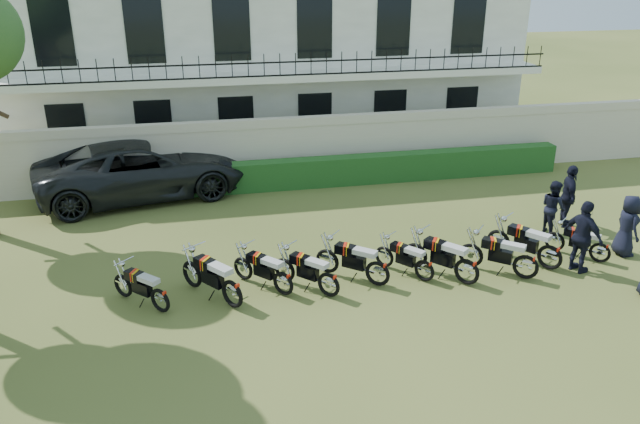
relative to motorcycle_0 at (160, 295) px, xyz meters
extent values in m
plane|color=#414F1F|center=(4.14, 0.36, -0.46)|extent=(100.00, 100.00, 0.00)
cube|color=beige|center=(4.14, 8.36, 0.54)|extent=(30.00, 0.30, 2.00)
cube|color=beige|center=(4.14, 8.36, 1.69)|extent=(30.00, 0.35, 0.30)
cube|color=#1D4A1A|center=(5.14, 7.56, 0.04)|extent=(18.00, 0.60, 1.00)
cube|color=white|center=(4.14, 14.36, 3.04)|extent=(20.00, 8.00, 7.00)
cube|color=white|center=(4.14, 9.66, 3.04)|extent=(20.00, 1.40, 0.25)
cube|color=black|center=(4.14, 9.01, 3.64)|extent=(20.00, 0.05, 0.05)
cube|color=black|center=(4.14, 9.01, 3.19)|extent=(20.00, 0.05, 0.05)
cube|color=black|center=(-3.36, 10.38, 1.14)|extent=(1.30, 0.12, 2.20)
cube|color=black|center=(-3.36, 10.38, 4.64)|extent=(1.30, 0.12, 2.20)
cube|color=black|center=(-0.36, 10.38, 1.14)|extent=(1.30, 0.12, 2.20)
cube|color=black|center=(-0.36, 10.38, 4.64)|extent=(1.30, 0.12, 2.20)
cube|color=black|center=(2.64, 10.38, 1.14)|extent=(1.30, 0.12, 2.20)
cube|color=black|center=(2.64, 10.38, 4.64)|extent=(1.30, 0.12, 2.20)
cube|color=black|center=(5.64, 10.38, 1.14)|extent=(1.30, 0.12, 2.20)
cube|color=black|center=(5.64, 10.38, 4.64)|extent=(1.30, 0.12, 2.20)
cube|color=black|center=(8.64, 10.38, 1.14)|extent=(1.30, 0.12, 2.20)
cube|color=black|center=(8.64, 10.38, 4.64)|extent=(1.30, 0.12, 2.20)
cube|color=black|center=(11.64, 10.38, 1.14)|extent=(1.30, 0.12, 2.20)
cube|color=black|center=(11.64, 10.38, 4.64)|extent=(1.30, 0.12, 2.20)
torus|color=black|center=(0.43, -0.44, -0.17)|extent=(0.47, 0.47, 0.58)
torus|color=black|center=(-0.44, 0.44, -0.17)|extent=(0.47, 0.47, 0.58)
cube|color=black|center=(0.03, -0.03, -0.03)|extent=(0.49, 0.49, 0.29)
cube|color=black|center=(-0.12, 0.12, 0.23)|extent=(0.48, 0.48, 0.21)
cube|color=red|center=(-0.12, 0.12, 0.24)|extent=(0.18, 0.27, 0.22)
cube|color=#E0A40B|center=(-0.08, 0.08, 0.24)|extent=(0.15, 0.25, 0.22)
cube|color=#B5B5B5|center=(0.21, -0.21, 0.27)|extent=(0.53, 0.53, 0.11)
cylinder|color=silver|center=(-0.34, 0.34, 0.52)|extent=(0.43, 0.42, 0.03)
torus|color=black|center=(2.04, -0.71, -0.12)|extent=(0.49, 0.61, 0.68)
torus|color=black|center=(1.17, 0.45, -0.12)|extent=(0.49, 0.61, 0.68)
cube|color=black|center=(1.64, -0.18, 0.05)|extent=(0.53, 0.61, 0.34)
cube|color=black|center=(1.48, 0.03, 0.35)|extent=(0.54, 0.58, 0.25)
cube|color=red|center=(1.48, 0.03, 0.36)|extent=(0.24, 0.30, 0.26)
cube|color=#E0A40B|center=(1.52, -0.03, 0.36)|extent=(0.21, 0.28, 0.26)
cube|color=#B5B5B5|center=(1.82, -0.42, 0.39)|extent=(0.58, 0.65, 0.13)
cylinder|color=silver|center=(1.27, 0.31, 0.68)|extent=(0.56, 0.43, 0.03)
torus|color=black|center=(3.25, -0.29, -0.16)|extent=(0.47, 0.51, 0.60)
torus|color=black|center=(2.40, 0.68, -0.16)|extent=(0.47, 0.51, 0.60)
cube|color=black|center=(2.86, 0.16, -0.01)|extent=(0.49, 0.53, 0.30)
cube|color=black|center=(2.71, 0.33, 0.25)|extent=(0.49, 0.50, 0.22)
cube|color=red|center=(2.71, 0.33, 0.26)|extent=(0.20, 0.27, 0.23)
cube|color=#E0A40B|center=(2.75, 0.28, 0.26)|extent=(0.17, 0.26, 0.23)
cube|color=#B5B5B5|center=(3.03, -0.04, 0.29)|extent=(0.54, 0.56, 0.12)
cylinder|color=silver|center=(2.50, 0.57, 0.55)|extent=(0.46, 0.42, 0.03)
torus|color=black|center=(4.31, -0.58, -0.15)|extent=(0.49, 0.51, 0.62)
torus|color=black|center=(3.41, 0.38, -0.15)|extent=(0.49, 0.51, 0.62)
cube|color=black|center=(3.90, -0.14, 0.00)|extent=(0.51, 0.53, 0.30)
cube|color=black|center=(3.74, 0.03, 0.27)|extent=(0.50, 0.51, 0.22)
cube|color=red|center=(3.74, 0.03, 0.28)|extent=(0.20, 0.28, 0.23)
cube|color=#E0A40B|center=(3.78, -0.01, 0.28)|extent=(0.17, 0.27, 0.23)
cube|color=#B5B5B5|center=(4.08, -0.34, 0.31)|extent=(0.56, 0.57, 0.12)
cylinder|color=silver|center=(3.52, 0.27, 0.57)|extent=(0.46, 0.44, 0.03)
torus|color=black|center=(5.66, -0.28, -0.14)|extent=(0.55, 0.50, 0.65)
torus|color=black|center=(4.61, 0.62, -0.14)|extent=(0.55, 0.50, 0.65)
cube|color=black|center=(5.18, 0.14, 0.02)|extent=(0.57, 0.53, 0.32)
cube|color=black|center=(4.99, 0.30, 0.31)|extent=(0.54, 0.52, 0.23)
cube|color=red|center=(4.99, 0.30, 0.32)|extent=(0.18, 0.30, 0.24)
cube|color=#E0A40B|center=(5.04, 0.25, 0.32)|extent=(0.15, 0.29, 0.24)
cube|color=#B5B5B5|center=(5.40, -0.05, 0.35)|extent=(0.61, 0.58, 0.13)
cylinder|color=silver|center=(4.73, 0.52, 0.63)|extent=(0.44, 0.50, 0.03)
torus|color=black|center=(6.71, -0.30, -0.18)|extent=(0.41, 0.49, 0.56)
torus|color=black|center=(5.97, 0.64, -0.18)|extent=(0.41, 0.49, 0.56)
cube|color=black|center=(6.37, 0.13, -0.04)|extent=(0.44, 0.50, 0.28)
cube|color=black|center=(6.24, 0.30, 0.21)|extent=(0.44, 0.47, 0.20)
cube|color=red|center=(6.24, 0.30, 0.21)|extent=(0.19, 0.25, 0.21)
cube|color=#E0A40B|center=(6.27, 0.26, 0.21)|extent=(0.17, 0.24, 0.21)
cube|color=#B5B5B5|center=(6.52, -0.06, 0.24)|extent=(0.49, 0.53, 0.11)
cylinder|color=silver|center=(6.06, 0.53, 0.48)|extent=(0.45, 0.36, 0.03)
torus|color=black|center=(7.74, -0.77, -0.13)|extent=(0.50, 0.59, 0.67)
torus|color=black|center=(6.83, 0.35, -0.13)|extent=(0.50, 0.59, 0.67)
cube|color=black|center=(7.32, -0.25, 0.04)|extent=(0.54, 0.60, 0.33)
cube|color=black|center=(7.16, -0.06, 0.34)|extent=(0.54, 0.57, 0.24)
cube|color=red|center=(7.16, -0.06, 0.35)|extent=(0.23, 0.30, 0.25)
cube|color=#E0A40B|center=(7.20, -0.11, 0.35)|extent=(0.20, 0.28, 0.25)
cube|color=#B5B5B5|center=(7.51, -0.49, 0.38)|extent=(0.59, 0.64, 0.13)
cylinder|color=silver|center=(6.94, 0.22, 0.67)|extent=(0.54, 0.44, 0.03)
torus|color=black|center=(9.36, -0.69, -0.14)|extent=(0.55, 0.49, 0.65)
torus|color=black|center=(8.31, 0.20, -0.14)|extent=(0.55, 0.49, 0.65)
cube|color=black|center=(8.88, -0.28, 0.02)|extent=(0.57, 0.52, 0.32)
cube|color=black|center=(8.69, -0.12, 0.30)|extent=(0.54, 0.52, 0.23)
cube|color=red|center=(8.69, -0.12, 0.32)|extent=(0.18, 0.30, 0.24)
cube|color=#E0A40B|center=(8.74, -0.16, 0.32)|extent=(0.15, 0.29, 0.24)
cube|color=#B5B5B5|center=(9.09, -0.47, 0.35)|extent=(0.61, 0.57, 0.13)
cylinder|color=silver|center=(8.43, 0.10, 0.62)|extent=(0.44, 0.50, 0.03)
torus|color=black|center=(10.12, -0.48, -0.13)|extent=(0.47, 0.60, 0.67)
torus|color=black|center=(9.28, 0.67, -0.13)|extent=(0.47, 0.60, 0.67)
cube|color=black|center=(9.73, 0.05, 0.04)|extent=(0.51, 0.60, 0.33)
cube|color=black|center=(9.58, 0.26, 0.33)|extent=(0.52, 0.57, 0.24)
cube|color=red|center=(9.58, 0.26, 0.34)|extent=(0.24, 0.29, 0.25)
cube|color=#E0A40B|center=(9.62, 0.20, 0.34)|extent=(0.21, 0.28, 0.25)
cube|color=#B5B5B5|center=(9.90, -0.19, 0.38)|extent=(0.57, 0.64, 0.13)
cylinder|color=silver|center=(9.38, 0.54, 0.66)|extent=(0.55, 0.41, 0.03)
torus|color=black|center=(11.59, -0.26, -0.19)|extent=(0.42, 0.47, 0.55)
torus|color=black|center=(10.82, 0.63, -0.19)|extent=(0.42, 0.47, 0.55)
cube|color=black|center=(11.24, 0.15, -0.05)|extent=(0.45, 0.48, 0.27)
cube|color=black|center=(11.10, 0.31, 0.19)|extent=(0.44, 0.46, 0.20)
cube|color=red|center=(11.10, 0.31, 0.20)|extent=(0.18, 0.25, 0.21)
cube|color=#E0A40B|center=(11.14, 0.27, 0.20)|extent=(0.16, 0.24, 0.21)
cube|color=#B5B5B5|center=(11.40, -0.03, 0.23)|extent=(0.49, 0.52, 0.11)
cylinder|color=silver|center=(10.91, 0.53, 0.46)|extent=(0.43, 0.38, 0.03)
imported|color=black|center=(-0.73, 7.78, 0.49)|extent=(7.30, 4.43, 1.89)
imported|color=black|center=(10.40, -0.11, 0.50)|extent=(0.81, 1.21, 1.91)
imported|color=black|center=(12.16, 0.53, 0.39)|extent=(0.61, 0.87, 1.69)
imported|color=black|center=(11.02, 2.25, 0.34)|extent=(0.65, 0.81, 1.59)
imported|color=black|center=(11.70, 2.58, 0.49)|extent=(0.81, 1.20, 1.90)
camera|label=1|loc=(1.02, -12.69, 7.01)|focal=35.00mm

